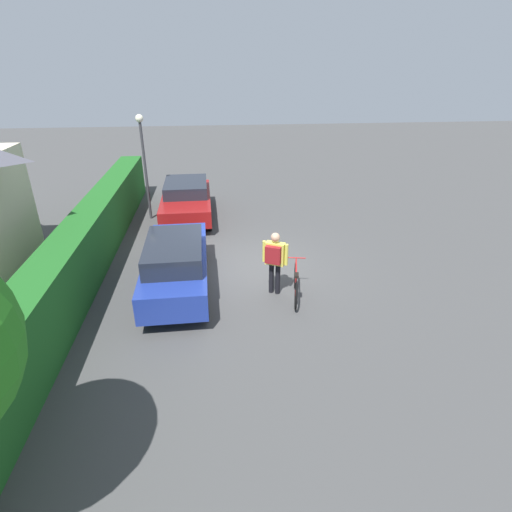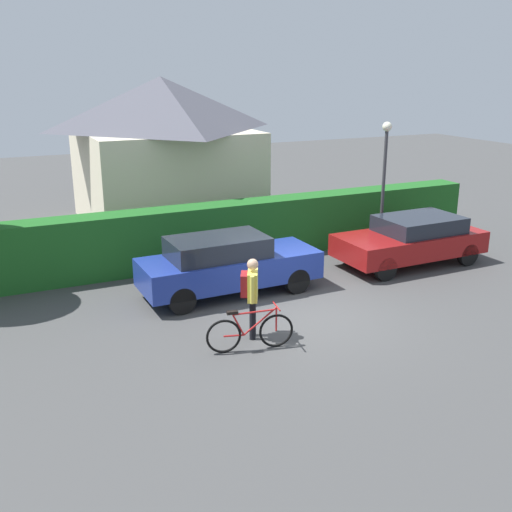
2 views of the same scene
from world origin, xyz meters
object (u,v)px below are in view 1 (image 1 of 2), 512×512
(person_rider, at_px, (275,258))
(street_lamp, at_px, (143,153))
(parked_car_near, at_px, (176,263))
(bicycle, at_px, (296,284))
(parked_car_far, at_px, (186,199))

(person_rider, height_order, street_lamp, street_lamp)
(parked_car_near, bearing_deg, bicycle, -104.16)
(parked_car_near, bearing_deg, parked_car_far, 0.03)
(parked_car_far, relative_size, person_rider, 2.50)
(bicycle, height_order, person_rider, person_rider)
(parked_car_near, distance_m, parked_car_far, 5.68)
(bicycle, bearing_deg, street_lamp, 35.08)
(bicycle, relative_size, street_lamp, 0.45)
(parked_car_far, height_order, street_lamp, street_lamp)
(parked_car_near, bearing_deg, street_lamp, 14.23)
(parked_car_far, distance_m, street_lamp, 2.31)
(parked_car_near, xyz_separation_m, person_rider, (-0.52, -2.56, 0.26))
(street_lamp, bearing_deg, parked_car_near, -165.77)
(parked_car_far, distance_m, bicycle, 7.17)
(parked_car_far, distance_m, person_rider, 6.72)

